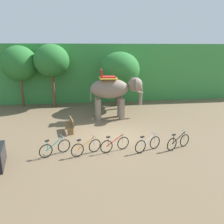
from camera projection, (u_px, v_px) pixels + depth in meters
ground_plane at (115, 136)px, 14.20m from camera, size 80.00×80.00×0.00m
foliage_hedge at (98, 71)px, 25.50m from camera, size 36.00×6.00×5.73m
tree_center_left at (19, 64)px, 20.66m from camera, size 3.19×3.19×5.55m
tree_far_left at (52, 61)px, 20.49m from camera, size 3.14×3.14×5.69m
tree_left at (117, 72)px, 21.03m from camera, size 2.80×2.80×4.74m
tree_far_right at (120, 70)px, 19.92m from camera, size 3.43×3.43×5.02m
elephant at (114, 90)px, 17.41m from camera, size 4.14×2.08×3.78m
bike_teal at (55, 148)px, 11.63m from camera, size 1.49×0.93×0.92m
bike_orange at (86, 147)px, 11.69m from camera, size 1.55×0.85×0.92m
bike_red at (115, 144)px, 12.06m from camera, size 1.62×0.72×0.92m
bike_white at (148, 144)px, 12.10m from camera, size 1.57×0.81×0.92m
bike_black at (178, 142)px, 12.40m from camera, size 1.57×0.82×0.92m
wooden_bench at (70, 125)px, 14.89m from camera, size 0.66×1.55×0.89m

